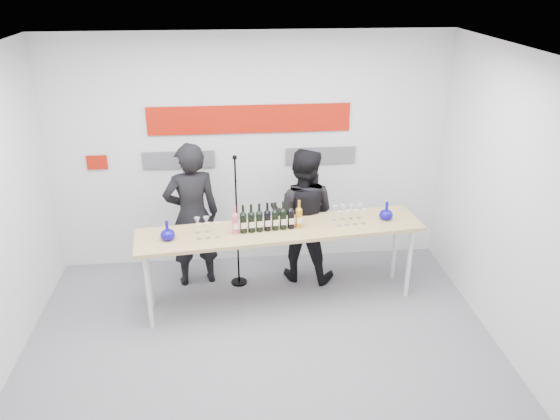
{
  "coord_description": "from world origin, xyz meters",
  "views": [
    {
      "loc": [
        -0.25,
        -4.6,
        3.69
      ],
      "look_at": [
        0.28,
        0.99,
        1.15
      ],
      "focal_mm": 35.0,
      "sensor_mm": 36.0,
      "label": 1
    }
  ],
  "objects": [
    {
      "name": "decanter_left",
      "position": [
        -0.96,
        0.74,
        1.08
      ],
      "size": [
        0.16,
        0.16,
        0.21
      ],
      "primitive_type": null,
      "color": "#10078C",
      "rests_on": "tasting_table"
    },
    {
      "name": "signage",
      "position": [
        -0.06,
        1.97,
        1.81
      ],
      "size": [
        3.38,
        0.02,
        0.79
      ],
      "color": "#AB1607",
      "rests_on": "back_wall"
    },
    {
      "name": "tasting_table",
      "position": [
        0.28,
        0.89,
        0.9
      ],
      "size": [
        3.28,
        1.01,
        0.97
      ],
      "rotation": [
        0.0,
        0.0,
        0.11
      ],
      "color": "tan",
      "rests_on": "ground"
    },
    {
      "name": "wine_bottles",
      "position": [
        0.13,
        0.86,
        1.13
      ],
      "size": [
        0.8,
        0.16,
        0.33
      ],
      "rotation": [
        0.0,
        0.0,
        0.11
      ],
      "color": "#CC5966",
      "rests_on": "tasting_table"
    },
    {
      "name": "ground",
      "position": [
        0.0,
        0.0,
        0.0
      ],
      "size": [
        5.0,
        5.0,
        0.0
      ],
      "primitive_type": "plane",
      "color": "slate",
      "rests_on": "ground"
    },
    {
      "name": "presenter_left",
      "position": [
        -0.74,
        1.44,
        0.92
      ],
      "size": [
        0.75,
        0.57,
        1.83
      ],
      "primitive_type": "imported",
      "rotation": [
        0.0,
        0.0,
        3.36
      ],
      "color": "black",
      "rests_on": "ground"
    },
    {
      "name": "mic_stand",
      "position": [
        -0.2,
        1.34,
        0.52
      ],
      "size": [
        0.2,
        0.2,
        1.71
      ],
      "rotation": [
        0.0,
        0.0,
        -0.25
      ],
      "color": "black",
      "rests_on": "ground"
    },
    {
      "name": "glasses_left",
      "position": [
        -0.55,
        0.78,
        1.06
      ],
      "size": [
        0.28,
        0.23,
        0.18
      ],
      "color": "silver",
      "rests_on": "tasting_table"
    },
    {
      "name": "back_wall",
      "position": [
        0.0,
        2.0,
        1.5
      ],
      "size": [
        5.0,
        0.04,
        3.0
      ],
      "primitive_type": "cube",
      "color": "silver",
      "rests_on": "ground"
    },
    {
      "name": "presenter_right",
      "position": [
        0.61,
        1.44,
        0.86
      ],
      "size": [
        1.0,
        0.88,
        1.72
      ],
      "primitive_type": "imported",
      "rotation": [
        0.0,
        0.0,
        2.83
      ],
      "color": "black",
      "rests_on": "ground"
    },
    {
      "name": "decanter_right",
      "position": [
        1.53,
        1.02,
        1.08
      ],
      "size": [
        0.16,
        0.16,
        0.21
      ],
      "primitive_type": null,
      "color": "#10078C",
      "rests_on": "tasting_table"
    },
    {
      "name": "glasses_right",
      "position": [
        1.08,
        0.98,
        1.06
      ],
      "size": [
        0.38,
        0.26,
        0.18
      ],
      "color": "silver",
      "rests_on": "tasting_table"
    }
  ]
}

